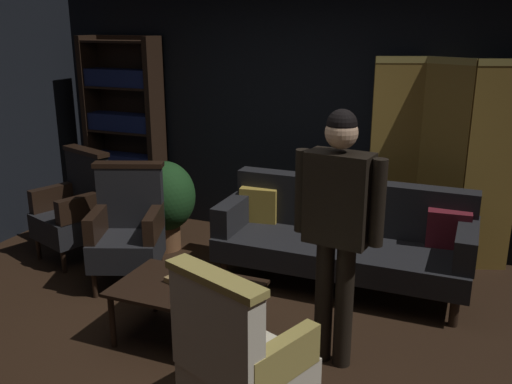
{
  "coord_description": "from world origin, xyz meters",
  "views": [
    {
      "loc": [
        1.54,
        -2.96,
        2.19
      ],
      "look_at": [
        0.0,
        0.8,
        0.95
      ],
      "focal_mm": 39.2,
      "sensor_mm": 36.0,
      "label": 1
    }
  ],
  "objects_px": {
    "folding_screen": "(442,161)",
    "velvet_couch": "(344,234)",
    "bookshelf": "(125,127)",
    "book_tan_leather": "(182,279)",
    "coffee_table": "(187,293)",
    "armchair_wing_right": "(128,229)",
    "potted_plant": "(165,199)",
    "armchair_gilt_accent": "(240,360)",
    "standing_figure": "(338,217)",
    "armchair_wing_left": "(75,208)"
  },
  "relations": [
    {
      "from": "folding_screen",
      "to": "armchair_gilt_accent",
      "type": "xyz_separation_m",
      "value": [
        -0.75,
        -2.85,
        -0.5
      ]
    },
    {
      "from": "velvet_couch",
      "to": "armchair_wing_right",
      "type": "relative_size",
      "value": 2.04
    },
    {
      "from": "folding_screen",
      "to": "armchair_gilt_accent",
      "type": "relative_size",
      "value": 1.83
    },
    {
      "from": "velvet_couch",
      "to": "standing_figure",
      "type": "relative_size",
      "value": 1.25
    },
    {
      "from": "folding_screen",
      "to": "armchair_wing_right",
      "type": "distance_m",
      "value": 2.86
    },
    {
      "from": "armchair_gilt_accent",
      "to": "velvet_couch",
      "type": "bearing_deg",
      "value": 88.45
    },
    {
      "from": "velvet_couch",
      "to": "book_tan_leather",
      "type": "bearing_deg",
      "value": -124.23
    },
    {
      "from": "book_tan_leather",
      "to": "coffee_table",
      "type": "bearing_deg",
      "value": -40.7
    },
    {
      "from": "bookshelf",
      "to": "velvet_couch",
      "type": "xyz_separation_m",
      "value": [
        2.7,
        -0.74,
        -0.61
      ]
    },
    {
      "from": "folding_screen",
      "to": "bookshelf",
      "type": "xyz_separation_m",
      "value": [
        -3.39,
        -0.02,
        0.08
      ]
    },
    {
      "from": "bookshelf",
      "to": "armchair_wing_right",
      "type": "distance_m",
      "value": 1.83
    },
    {
      "from": "standing_figure",
      "to": "potted_plant",
      "type": "xyz_separation_m",
      "value": [
        -2.04,
        1.27,
        -0.51
      ]
    },
    {
      "from": "armchair_gilt_accent",
      "to": "standing_figure",
      "type": "height_order",
      "value": "standing_figure"
    },
    {
      "from": "armchair_gilt_accent",
      "to": "potted_plant",
      "type": "distance_m",
      "value": 2.8
    },
    {
      "from": "folding_screen",
      "to": "potted_plant",
      "type": "xyz_separation_m",
      "value": [
        -2.51,
        -0.68,
        -0.47
      ]
    },
    {
      "from": "bookshelf",
      "to": "book_tan_leather",
      "type": "relative_size",
      "value": 10.53
    },
    {
      "from": "potted_plant",
      "to": "armchair_gilt_accent",
      "type": "bearing_deg",
      "value": -50.92
    },
    {
      "from": "folding_screen",
      "to": "coffee_table",
      "type": "xyz_separation_m",
      "value": [
        -1.49,
        -2.09,
        -0.61
      ]
    },
    {
      "from": "armchair_wing_left",
      "to": "standing_figure",
      "type": "relative_size",
      "value": 0.61
    },
    {
      "from": "armchair_wing_right",
      "to": "standing_figure",
      "type": "distance_m",
      "value": 2.07
    },
    {
      "from": "folding_screen",
      "to": "potted_plant",
      "type": "relative_size",
      "value": 2.11
    },
    {
      "from": "standing_figure",
      "to": "book_tan_leather",
      "type": "bearing_deg",
      "value": -175.75
    },
    {
      "from": "armchair_gilt_accent",
      "to": "folding_screen",
      "type": "bearing_deg",
      "value": 75.36
    },
    {
      "from": "velvet_couch",
      "to": "armchair_gilt_accent",
      "type": "xyz_separation_m",
      "value": [
        -0.06,
        -2.09,
        0.04
      ]
    },
    {
      "from": "folding_screen",
      "to": "bookshelf",
      "type": "bearing_deg",
      "value": -179.59
    },
    {
      "from": "potted_plant",
      "to": "armchair_wing_left",
      "type": "bearing_deg",
      "value": -144.66
    },
    {
      "from": "armchair_gilt_accent",
      "to": "book_tan_leather",
      "type": "xyz_separation_m",
      "value": [
        -0.81,
        0.82,
        -0.05
      ]
    },
    {
      "from": "coffee_table",
      "to": "armchair_gilt_accent",
      "type": "xyz_separation_m",
      "value": [
        0.74,
        -0.76,
        0.12
      ]
    },
    {
      "from": "bookshelf",
      "to": "book_tan_leather",
      "type": "xyz_separation_m",
      "value": [
        1.84,
        -2.01,
        -0.62
      ]
    },
    {
      "from": "armchair_gilt_accent",
      "to": "armchair_wing_right",
      "type": "distance_m",
      "value": 2.17
    },
    {
      "from": "folding_screen",
      "to": "velvet_couch",
      "type": "distance_m",
      "value": 1.16
    },
    {
      "from": "armchair_wing_right",
      "to": "book_tan_leather",
      "type": "height_order",
      "value": "armchair_wing_right"
    },
    {
      "from": "armchair_wing_right",
      "to": "potted_plant",
      "type": "xyz_separation_m",
      "value": [
        -0.1,
        0.77,
        0.03
      ]
    },
    {
      "from": "standing_figure",
      "to": "book_tan_leather",
      "type": "distance_m",
      "value": 1.23
    },
    {
      "from": "armchair_gilt_accent",
      "to": "armchair_wing_right",
      "type": "relative_size",
      "value": 1.0
    },
    {
      "from": "armchair_wing_right",
      "to": "standing_figure",
      "type": "relative_size",
      "value": 0.61
    },
    {
      "from": "velvet_couch",
      "to": "armchair_wing_left",
      "type": "distance_m",
      "value": 2.54
    },
    {
      "from": "folding_screen",
      "to": "armchair_wing_right",
      "type": "relative_size",
      "value": 1.83
    },
    {
      "from": "coffee_table",
      "to": "armchair_wing_right",
      "type": "height_order",
      "value": "armchair_wing_right"
    },
    {
      "from": "folding_screen",
      "to": "armchair_wing_right",
      "type": "bearing_deg",
      "value": -148.88
    },
    {
      "from": "bookshelf",
      "to": "velvet_couch",
      "type": "bearing_deg",
      "value": -15.34
    },
    {
      "from": "armchair_wing_left",
      "to": "standing_figure",
      "type": "xyz_separation_m",
      "value": [
        2.73,
        -0.78,
        0.54
      ]
    },
    {
      "from": "armchair_wing_right",
      "to": "coffee_table",
      "type": "bearing_deg",
      "value": -34.65
    },
    {
      "from": "coffee_table",
      "to": "armchair_gilt_accent",
      "type": "bearing_deg",
      "value": -45.77
    },
    {
      "from": "coffee_table",
      "to": "book_tan_leather",
      "type": "distance_m",
      "value": 0.11
    },
    {
      "from": "coffee_table",
      "to": "potted_plant",
      "type": "relative_size",
      "value": 1.11
    },
    {
      "from": "velvet_couch",
      "to": "armchair_gilt_accent",
      "type": "relative_size",
      "value": 2.04
    },
    {
      "from": "coffee_table",
      "to": "standing_figure",
      "type": "relative_size",
      "value": 0.59
    },
    {
      "from": "armchair_wing_right",
      "to": "potted_plant",
      "type": "distance_m",
      "value": 0.78
    },
    {
      "from": "folding_screen",
      "to": "book_tan_leather",
      "type": "xyz_separation_m",
      "value": [
        -1.55,
        -2.04,
        -0.55
      ]
    }
  ]
}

